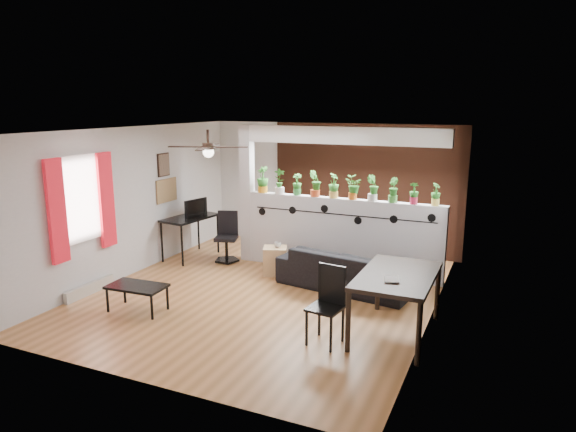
{
  "coord_description": "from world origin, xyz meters",
  "views": [
    {
      "loc": [
        3.51,
        -7.02,
        2.99
      ],
      "look_at": [
        0.14,
        0.6,
        1.16
      ],
      "focal_mm": 32.0,
      "sensor_mm": 36.0,
      "label": 1
    }
  ],
  "objects_px": {
    "potted_plant_0": "(263,179)",
    "potted_plant_8": "(414,192)",
    "computer_desk": "(190,221)",
    "potted_plant_9": "(436,194)",
    "dining_table": "(397,280)",
    "potted_plant_1": "(280,180)",
    "potted_plant_7": "(393,189)",
    "potted_plant_4": "(334,185)",
    "potted_plant_6": "(373,187)",
    "folding_chair": "(329,298)",
    "sofa": "(346,270)",
    "coffee_table": "(137,288)",
    "cube_shelf": "(275,261)",
    "potted_plant_2": "(297,184)",
    "potted_plant_5": "(353,187)",
    "cup": "(278,245)",
    "ceiling_fan": "(208,148)",
    "potted_plant_3": "(315,183)",
    "office_chair": "(227,240)"
  },
  "relations": [
    {
      "from": "potted_plant_4",
      "to": "cube_shelf",
      "type": "xyz_separation_m",
      "value": [
        -0.87,
        -0.61,
        -1.33
      ]
    },
    {
      "from": "potted_plant_3",
      "to": "potted_plant_6",
      "type": "xyz_separation_m",
      "value": [
        1.05,
        0.0,
        -0.01
      ]
    },
    {
      "from": "dining_table",
      "to": "potted_plant_9",
      "type": "bearing_deg",
      "value": 86.58
    },
    {
      "from": "potted_plant_9",
      "to": "cup",
      "type": "height_order",
      "value": "potted_plant_9"
    },
    {
      "from": "cup",
      "to": "ceiling_fan",
      "type": "bearing_deg",
      "value": -117.08
    },
    {
      "from": "potted_plant_4",
      "to": "cube_shelf",
      "type": "height_order",
      "value": "potted_plant_4"
    },
    {
      "from": "potted_plant_1",
      "to": "folding_chair",
      "type": "xyz_separation_m",
      "value": [
        1.94,
        -2.72,
        -1.01
      ]
    },
    {
      "from": "sofa",
      "to": "folding_chair",
      "type": "relative_size",
      "value": 2.11
    },
    {
      "from": "ceiling_fan",
      "to": "potted_plant_4",
      "type": "relative_size",
      "value": 2.73
    },
    {
      "from": "potted_plant_0",
      "to": "potted_plant_8",
      "type": "distance_m",
      "value": 2.81
    },
    {
      "from": "potted_plant_4",
      "to": "potted_plant_5",
      "type": "bearing_deg",
      "value": 0.0
    },
    {
      "from": "ceiling_fan",
      "to": "folding_chair",
      "type": "height_order",
      "value": "ceiling_fan"
    },
    {
      "from": "potted_plant_0",
      "to": "potted_plant_2",
      "type": "xyz_separation_m",
      "value": [
        0.7,
        0.0,
        -0.05
      ]
    },
    {
      "from": "potted_plant_5",
      "to": "dining_table",
      "type": "xyz_separation_m",
      "value": [
        1.27,
        -2.18,
        -0.82
      ]
    },
    {
      "from": "potted_plant_2",
      "to": "coffee_table",
      "type": "height_order",
      "value": "potted_plant_2"
    },
    {
      "from": "potted_plant_5",
      "to": "cube_shelf",
      "type": "distance_m",
      "value": 1.9
    },
    {
      "from": "potted_plant_3",
      "to": "potted_plant_5",
      "type": "bearing_deg",
      "value": 0.0
    },
    {
      "from": "folding_chair",
      "to": "ceiling_fan",
      "type": "bearing_deg",
      "value": 158.23
    },
    {
      "from": "potted_plant_8",
      "to": "dining_table",
      "type": "bearing_deg",
      "value": -84.2
    },
    {
      "from": "potted_plant_1",
      "to": "computer_desk",
      "type": "distance_m",
      "value": 2.01
    },
    {
      "from": "potted_plant_4",
      "to": "potted_plant_8",
      "type": "bearing_deg",
      "value": -0.0
    },
    {
      "from": "potted_plant_6",
      "to": "folding_chair",
      "type": "relative_size",
      "value": 0.45
    },
    {
      "from": "potted_plant_1",
      "to": "office_chair",
      "type": "distance_m",
      "value": 1.57
    },
    {
      "from": "potted_plant_2",
      "to": "cube_shelf",
      "type": "bearing_deg",
      "value": -105.02
    },
    {
      "from": "potted_plant_3",
      "to": "potted_plant_8",
      "type": "height_order",
      "value": "potted_plant_3"
    },
    {
      "from": "ceiling_fan",
      "to": "cup",
      "type": "distance_m",
      "value": 2.22
    },
    {
      "from": "computer_desk",
      "to": "potted_plant_9",
      "type": "bearing_deg",
      "value": 4.24
    },
    {
      "from": "ceiling_fan",
      "to": "cup",
      "type": "relative_size",
      "value": 9.98
    },
    {
      "from": "potted_plant_1",
      "to": "sofa",
      "type": "relative_size",
      "value": 0.23
    },
    {
      "from": "cube_shelf",
      "to": "coffee_table",
      "type": "bearing_deg",
      "value": -137.84
    },
    {
      "from": "potted_plant_2",
      "to": "ceiling_fan",
      "type": "bearing_deg",
      "value": -111.86
    },
    {
      "from": "potted_plant_8",
      "to": "dining_table",
      "type": "xyz_separation_m",
      "value": [
        0.22,
        -2.18,
        -0.8
      ]
    },
    {
      "from": "potted_plant_1",
      "to": "potted_plant_7",
      "type": "distance_m",
      "value": 2.11
    },
    {
      "from": "ceiling_fan",
      "to": "potted_plant_3",
      "type": "xyz_separation_m",
      "value": [
        1.07,
        1.8,
        -0.72
      ]
    },
    {
      "from": "potted_plant_2",
      "to": "sofa",
      "type": "height_order",
      "value": "potted_plant_2"
    },
    {
      "from": "potted_plant_2",
      "to": "potted_plant_6",
      "type": "height_order",
      "value": "potted_plant_6"
    },
    {
      "from": "potted_plant_0",
      "to": "cup",
      "type": "distance_m",
      "value": 1.36
    },
    {
      "from": "potted_plant_8",
      "to": "potted_plant_1",
      "type": "bearing_deg",
      "value": 180.0
    },
    {
      "from": "sofa",
      "to": "potted_plant_7",
      "type": "bearing_deg",
      "value": -117.01
    },
    {
      "from": "potted_plant_0",
      "to": "potted_plant_1",
      "type": "xyz_separation_m",
      "value": [
        0.35,
        0.0,
        -0.01
      ]
    },
    {
      "from": "ceiling_fan",
      "to": "dining_table",
      "type": "distance_m",
      "value": 3.45
    },
    {
      "from": "potted_plant_6",
      "to": "folding_chair",
      "type": "bearing_deg",
      "value": -86.21
    },
    {
      "from": "sofa",
      "to": "coffee_table",
      "type": "bearing_deg",
      "value": 49.56
    },
    {
      "from": "potted_plant_0",
      "to": "potted_plant_3",
      "type": "bearing_deg",
      "value": 0.0
    },
    {
      "from": "potted_plant_7",
      "to": "sofa",
      "type": "xyz_separation_m",
      "value": [
        -0.56,
        -0.77,
        -1.27
      ]
    },
    {
      "from": "potted_plant_9",
      "to": "sofa",
      "type": "relative_size",
      "value": 0.18
    },
    {
      "from": "potted_plant_0",
      "to": "potted_plant_4",
      "type": "xyz_separation_m",
      "value": [
        1.4,
        0.0,
        -0.03
      ]
    },
    {
      "from": "potted_plant_4",
      "to": "potted_plant_6",
      "type": "xyz_separation_m",
      "value": [
        0.7,
        0.0,
        0.0
      ]
    },
    {
      "from": "potted_plant_7",
      "to": "potted_plant_8",
      "type": "distance_m",
      "value": 0.35
    },
    {
      "from": "potted_plant_0",
      "to": "sofa",
      "type": "distance_m",
      "value": 2.43
    }
  ]
}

